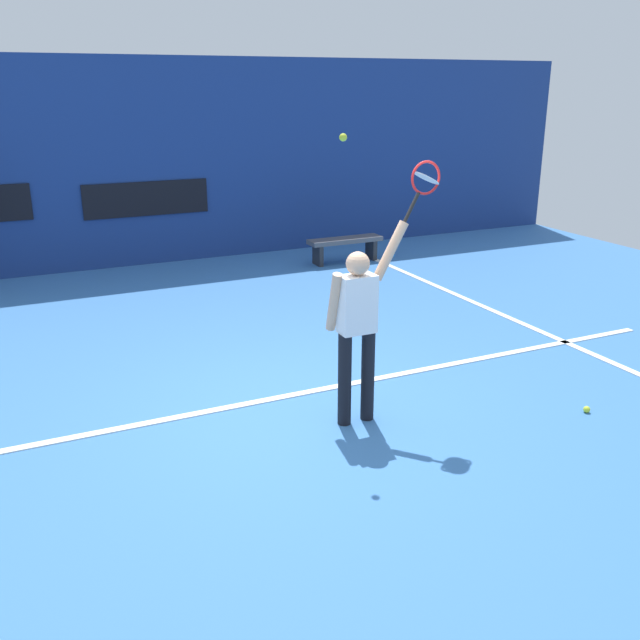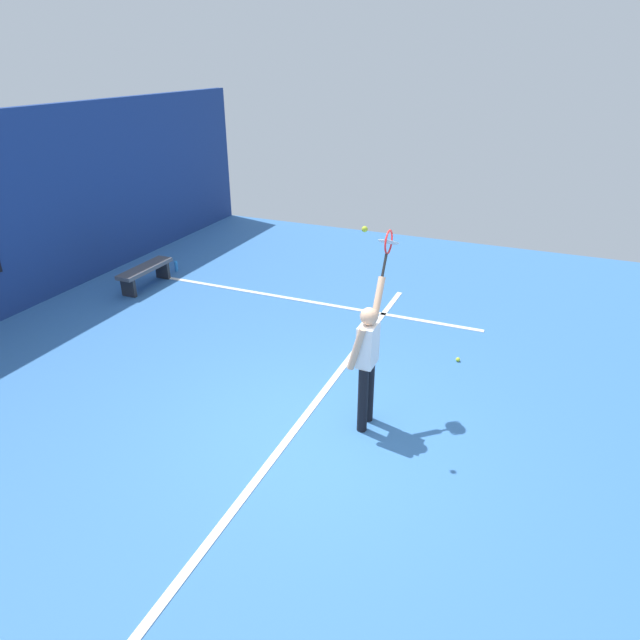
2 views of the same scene
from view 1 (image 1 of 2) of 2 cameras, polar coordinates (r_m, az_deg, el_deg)
ground_plane at (r=7.16m, az=-1.77°, el=-7.34°), size 18.00×18.00×0.00m
back_wall at (r=13.07m, az=-14.16°, el=12.19°), size 18.00×0.20×3.59m
sponsor_banner_center at (r=13.03m, az=-13.84°, el=9.50°), size 2.20×0.03×0.60m
court_baseline at (r=7.45m, az=-2.86°, el=-6.21°), size 10.00×0.10×0.01m
court_sideline at (r=10.64m, az=13.14°, el=1.03°), size 0.10×7.00×0.01m
tennis_player at (r=6.57m, az=3.05°, el=-0.24°), size 0.76×0.31×1.94m
tennis_racket at (r=6.62m, az=8.43°, el=11.04°), size 0.44×0.27×0.61m
tennis_ball at (r=6.21m, az=1.88°, el=14.55°), size 0.07×0.07×0.07m
court_bench at (r=12.97m, az=2.04°, el=6.16°), size 1.40×0.36×0.45m
water_bottle at (r=13.51m, az=5.93°, el=5.63°), size 0.07×0.07×0.24m
spare_ball at (r=7.59m, az=20.77°, el=-6.78°), size 0.07×0.07×0.07m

